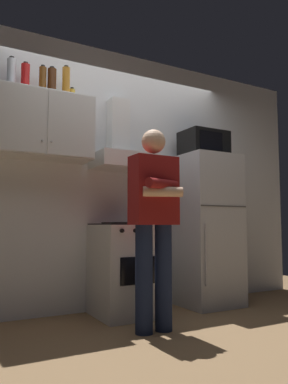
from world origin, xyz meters
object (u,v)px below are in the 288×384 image
Objects in this scene: upper_cabinet at (42,126)px; range_hood at (122,151)px; microwave at (204,144)px; refrigerator at (206,229)px; cooking_pot at (145,217)px; bottle_vodka_clear at (11,74)px; bottle_soda_red at (25,78)px; bottle_beer_brown at (43,80)px; bottle_liquor_amber at (66,82)px; stove_oven at (127,269)px; person_standing at (154,219)px; bottle_spice_jar at (72,94)px; bottle_rum_dark at (52,81)px.

range_hood is at bearing 0.09° from upper_cabinet.
refrigerator is at bearing -89.10° from microwave.
cooking_pot is 0.98× the size of bottle_vodka_clear.
bottle_soda_red is at bearing 175.63° from refrigerator.
bottle_liquor_amber is at bearing -0.34° from bottle_beer_brown.
stove_oven is at bearing 137.51° from cooking_pot.
bottle_spice_jar is (-0.47, 0.77, 1.20)m from person_standing.
upper_cabinet is 2.99× the size of cooking_pot.
bottle_soda_red is at bearing 140.40° from person_standing.
microwave is 1.60× the size of cooking_pot.
refrigerator is 13.31× the size of bottle_spice_jar.
bottle_liquor_amber is at bearing 176.81° from microwave.
bottle_vodka_clear reaches higher than microwave.
bottle_liquor_amber is (-0.59, 0.11, 1.76)m from stove_oven.
bottle_vodka_clear reaches higher than bottle_liquor_amber.
refrigerator is 3.33× the size of microwave.
bottle_vodka_clear is (-1.08, 0.04, 0.60)m from range_hood.
upper_cabinet is 2.00m from refrigerator.
bottle_rum_dark reaches higher than stove_oven.
bottle_rum_dark is (0.07, -0.01, 0.43)m from upper_cabinet.
upper_cabinet is 1.27m from cooking_pot.
bottle_liquor_amber is at bearing 176.13° from refrigerator.
person_standing is 5.36× the size of bottle_vodka_clear.
upper_cabinet is 0.56× the size of refrigerator.
upper_cabinet is 3.00× the size of bottle_liquor_amber.
person_standing is 13.64× the size of bottle_spice_jar.
upper_cabinet is 1.55m from stove_oven.
stove_oven is 1.17× the size of range_hood.
bottle_vodka_clear is (-2.03, 0.15, 0.46)m from microwave.
bottle_beer_brown is at bearing 172.53° from stove_oven.
person_standing is at bearing -46.74° from bottle_rum_dark.
upper_cabinet is 0.45m from bottle_spice_jar.
range_hood reaches higher than person_standing.
microwave is at bearing 9.57° from cooking_pot.
stove_oven is 0.55× the size of refrigerator.
cooking_pot is 2.50× the size of bottle_spice_jar.
bottle_soda_red is at bearing -9.74° from bottle_vodka_clear.
bottle_vodka_clear is 0.57m from bottle_spice_jar.
range_hood is 2.76× the size of bottle_soda_red.
bottle_vodka_clear is at bearing 171.46° from upper_cabinet.
refrigerator is (0.95, -0.13, -0.80)m from range_hood.
refrigerator is 2.47m from bottle_vodka_clear.
bottle_liquor_amber is (-1.54, 0.10, 1.39)m from refrigerator.
bottle_vodka_clear reaches higher than range_hood.
stove_oven is at bearing -8.70° from bottle_soda_red.
bottle_soda_red is (-0.23, 0.03, 0.00)m from bottle_rum_dark.
bottle_vodka_clear is 1.16× the size of bottle_rum_dark.
stove_oven is 0.52m from cooking_pot.
range_hood is 1.12m from bottle_soda_red.
range_hood is 0.47× the size of refrigerator.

